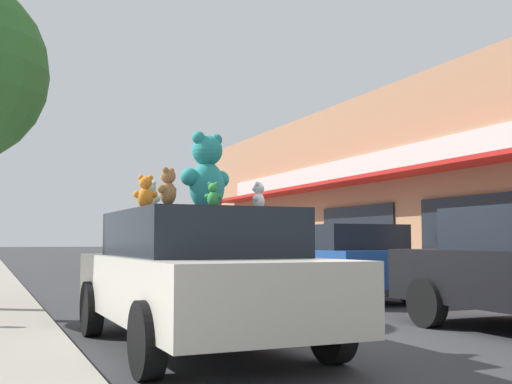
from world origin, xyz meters
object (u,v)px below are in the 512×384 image
plush_art_car (197,274)px  teddy_bear_red (219,206)px  teddy_bear_green (213,195)px  parked_car_far_right (226,252)px  parked_car_far_center (333,258)px  teddy_bear_cream (150,197)px  teddy_bear_orange (145,192)px  teddy_bear_brown (168,187)px  teddy_bear_giant (207,173)px  teddy_bear_white (259,197)px

plush_art_car → teddy_bear_red: size_ratio=21.02×
teddy_bear_green → teddy_bear_red: teddy_bear_green is taller
teddy_bear_red → parked_car_far_right: teddy_bear_red is taller
plush_art_car → parked_car_far_center: 6.55m
plush_art_car → teddy_bear_cream: bearing=140.1°
plush_art_car → parked_car_far_right: parked_car_far_right is taller
parked_car_far_center → teddy_bear_orange: bearing=-135.5°
teddy_bear_brown → parked_car_far_center: size_ratio=0.09×
teddy_bear_cream → teddy_bear_giant: bearing=-171.8°
teddy_bear_green → teddy_bear_cream: (-0.32, 1.35, 0.06)m
teddy_bear_orange → parked_car_far_right: 12.76m
parked_car_far_center → parked_car_far_right: bearing=90.0°
teddy_bear_brown → parked_car_far_right: bearing=-154.0°
teddy_bear_orange → parked_car_far_center: size_ratio=0.08×
teddy_bear_giant → parked_car_far_center: 6.66m
teddy_bear_white → teddy_bear_orange: size_ratio=0.91×
teddy_bear_giant → teddy_bear_brown: (-0.71, -0.94, -0.26)m
teddy_bear_red → teddy_bear_brown: 2.11m
teddy_bear_green → teddy_bear_cream: bearing=-41.5°
teddy_bear_red → teddy_bear_orange: (-1.23, -1.11, 0.06)m
teddy_bear_white → teddy_bear_cream: size_ratio=0.88×
teddy_bear_cream → parked_car_far_right: size_ratio=0.09×
teddy_bear_orange → parked_car_far_center: 7.37m
teddy_bear_giant → teddy_bear_cream: bearing=-60.2°
teddy_bear_green → parked_car_far_center: teddy_bear_green is taller
teddy_bear_orange → teddy_bear_cream: size_ratio=0.97×
teddy_bear_cream → parked_car_far_center: teddy_bear_cream is taller
teddy_bear_giant → teddy_bear_orange: (-0.78, -0.29, -0.27)m
teddy_bear_red → teddy_bear_brown: bearing=11.7°
plush_art_car → teddy_bear_brown: 1.52m
teddy_bear_brown → parked_car_far_center: teddy_bear_brown is taller
teddy_bear_cream → parked_car_far_center: bearing=-89.6°
teddy_bear_orange → plush_art_car: bearing=-137.9°
teddy_bear_white → teddy_bear_brown: bearing=-22.1°
teddy_bear_giant → teddy_bear_white: teddy_bear_giant is taller
teddy_bear_giant → teddy_bear_orange: 0.88m
teddy_bear_giant → teddy_bear_cream: size_ratio=2.48×
teddy_bear_giant → teddy_bear_white: size_ratio=2.81×
teddy_bear_white → teddy_bear_orange: bearing=-50.4°
parked_car_far_right → teddy_bear_red: bearing=-110.8°
teddy_bear_giant → teddy_bear_red: bearing=-138.1°
parked_car_far_right → teddy_bear_green: bearing=-110.9°
parked_car_far_right → teddy_bear_giant: bearing=-111.4°
teddy_bear_giant → teddy_bear_orange: size_ratio=2.56×
teddy_bear_cream → teddy_bear_white: bearing=-167.9°
teddy_bear_green → parked_car_far_right: 13.09m
teddy_bear_red → parked_car_far_center: 5.72m
plush_art_car → parked_car_far_right: 12.10m
teddy_bear_red → parked_car_far_right: (3.99, 10.51, -0.80)m
teddy_bear_giant → teddy_bear_red: size_ratio=4.12×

